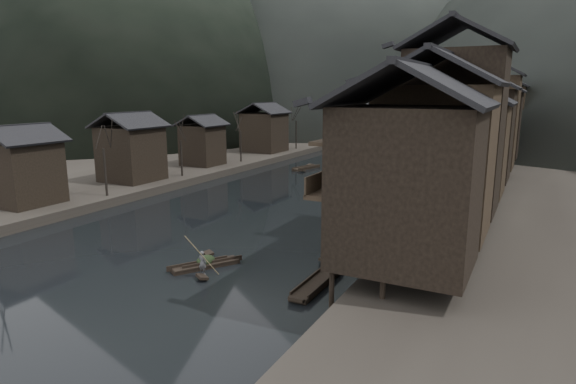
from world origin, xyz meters
The scene contains 12 objects.
water centered at (0.00, 0.00, 0.00)m, with size 300.00×300.00×0.00m, color black.
left_bank centered at (-35.00, 40.00, 0.60)m, with size 40.00×200.00×1.20m, color #2D2823.
stilt_houses centered at (17.28, 19.25, 9.12)m, with size 9.00×67.60×17.11m.
left_houses centered at (-20.50, 20.12, 5.66)m, with size 8.10×53.20×8.73m.
bare_trees centered at (-17.00, 15.99, 6.56)m, with size 3.86×62.97×7.72m.
moored_sampans centered at (11.92, 23.75, 0.20)m, with size 3.33×67.30×0.47m.
midriver_boats centered at (-0.71, 40.17, 0.20)m, with size 17.29×20.72×0.45m.
stone_bridge centered at (0.00, 72.00, 5.11)m, with size 40.00×6.00×9.00m.
hero_sampan centered at (3.93, -7.85, 0.20)m, with size 3.41×4.78×0.44m.
cargo_heap centered at (3.81, -7.65, 0.77)m, with size 1.12×1.47×0.67m, color black.
boatman centered at (4.87, -9.36, 1.22)m, with size 0.57×0.38×1.58m, color #535456.
bamboo_pole centered at (5.07, -9.36, 3.77)m, with size 0.06×0.06×4.33m, color #8C7A51.
Camera 1 is at (23.18, -32.65, 11.80)m, focal length 30.00 mm.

